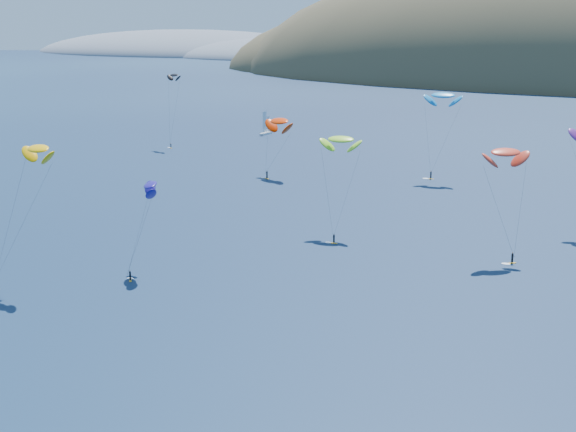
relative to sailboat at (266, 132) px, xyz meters
The scene contains 9 objects.
headland 643.52m from the sailboat, 124.23° to the left, with size 460.00×250.00×60.00m.
sailboat is the anchor object (origin of this frame).
kitesurfer_1 78.42m from the sailboat, 58.93° to the right, with size 11.73×11.33×17.75m.
kitesurfer_2 170.45m from the sailboat, 73.94° to the right, with size 9.00×10.02×24.01m.
kitesurfer_3 136.90m from the sailboat, 55.36° to the right, with size 8.52×12.24×20.85m.
kitesurfer_4 96.95m from the sailboat, 32.25° to the right, with size 10.02×5.57×24.75m.
kitesurfer_9 159.82m from the sailboat, 46.16° to the right, with size 9.17×9.59×21.36m.
kitesurfer_10 160.80m from the sailboat, 68.64° to the right, with size 6.89×11.99×16.57m.
kitesurfer_12 45.49m from the sailboat, 110.61° to the right, with size 6.72×7.39×25.08m.
Camera 1 is at (55.31, -38.69, 42.37)m, focal length 50.00 mm.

